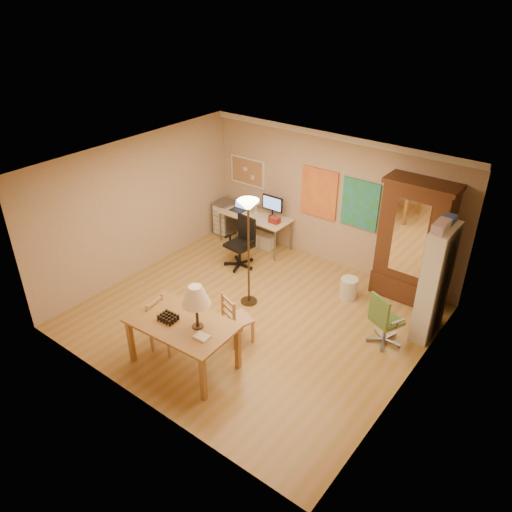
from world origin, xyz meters
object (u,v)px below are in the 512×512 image
Objects in this scene: office_chair_green at (384,330)px; bookshelf at (435,283)px; dining_table at (187,316)px; armoire at (412,249)px; computer_desk at (257,227)px; office_chair_black at (241,253)px.

bookshelf reaches higher than office_chair_green.
dining_table is 4.21m from armoire.
office_chair_green is at bearing -123.26° from bookshelf.
computer_desk is at bearing 158.69° from office_chair_green.
office_chair_black is 3.41m from office_chair_green.
office_chair_green is 0.41× the size of armoire.
bookshelf reaches higher than computer_desk.
bookshelf reaches higher than office_chair_black.
dining_table reaches higher than office_chair_green.
armoire is at bearing 64.33° from dining_table.
office_chair_black is at bearing 114.67° from dining_table.
bookshelf is (0.45, 0.69, 0.72)m from office_chair_green.
bookshelf reaches higher than dining_table.
dining_table is 0.83× the size of bookshelf.
office_chair_black is at bearing -177.43° from bookshelf.
office_chair_green is at bearing 47.71° from dining_table.
dining_table reaches higher than computer_desk.
dining_table is at bearing -132.29° from office_chair_green.
bookshelf is (0.71, -0.82, -0.02)m from armoire.
office_chair_black is at bearing -73.22° from computer_desk.
bookshelf is at bearing 49.60° from dining_table.
dining_table is 1.56× the size of office_chair_black.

